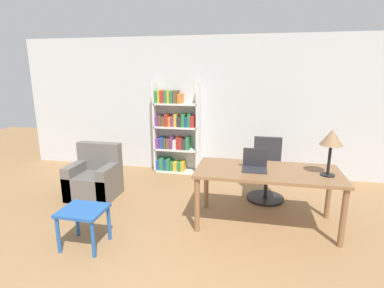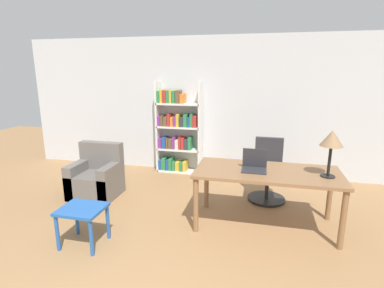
% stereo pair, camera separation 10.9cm
% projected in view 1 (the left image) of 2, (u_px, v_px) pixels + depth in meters
% --- Properties ---
extents(wall_back, '(8.00, 0.06, 2.70)m').
position_uv_depth(wall_back, '(210.00, 106.00, 5.96)').
color(wall_back, silver).
rests_on(wall_back, ground_plane).
extents(desk, '(1.86, 0.86, 0.78)m').
position_uv_depth(desk, '(267.00, 177.00, 3.94)').
color(desk, olive).
rests_on(desk, ground_plane).
extents(laptop, '(0.32, 0.26, 0.28)m').
position_uv_depth(laptop, '(255.00, 165.00, 3.93)').
color(laptop, '#2D2D33').
rests_on(laptop, desk).
extents(table_lamp, '(0.27, 0.27, 0.58)m').
position_uv_depth(table_lamp, '(332.00, 139.00, 3.61)').
color(table_lamp, black).
rests_on(table_lamp, desk).
extents(office_chair, '(0.60, 0.60, 1.00)m').
position_uv_depth(office_chair, '(266.00, 173.00, 4.86)').
color(office_chair, black).
rests_on(office_chair, ground_plane).
extents(side_table_blue, '(0.51, 0.45, 0.48)m').
position_uv_depth(side_table_blue, '(83.00, 216.00, 3.51)').
color(side_table_blue, '#2356A3').
rests_on(side_table_blue, ground_plane).
extents(armchair, '(0.75, 0.66, 0.87)m').
position_uv_depth(armchair, '(95.00, 179.00, 4.96)').
color(armchair, '#66605B').
rests_on(armchair, ground_plane).
extents(bookshelf, '(0.91, 0.28, 1.85)m').
position_uv_depth(bookshelf, '(174.00, 132.00, 6.04)').
color(bookshelf, white).
rests_on(bookshelf, ground_plane).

